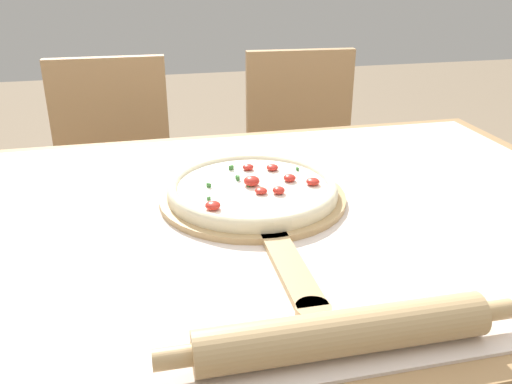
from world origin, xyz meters
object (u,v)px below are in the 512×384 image
object	(u,v)px
rolling_pin	(343,333)
pizza	(253,188)
chair_left	(115,177)
chair_right	(303,162)
pizza_peel	(255,202)

from	to	relation	value
rolling_pin	pizza	bearing A→B (deg)	91.27
rolling_pin	chair_left	world-z (taller)	chair_left
pizza	chair_left	xyz separation A→B (m)	(-0.30, 0.77, -0.26)
chair_right	chair_left	bearing A→B (deg)	-176.07
chair_left	pizza	bearing A→B (deg)	-67.73
pizza_peel	chair_right	bearing A→B (deg)	66.01
pizza_peel	chair_left	world-z (taller)	chair_left
pizza_peel	pizza	distance (m)	0.03
pizza_peel	pizza	xyz separation A→B (m)	(0.00, 0.02, 0.02)
chair_left	pizza_peel	bearing A→B (deg)	-68.34
pizza_peel	rolling_pin	xyz separation A→B (m)	(0.01, -0.43, 0.02)
rolling_pin	chair_left	size ratio (longest dim) A/B	0.51
pizza_peel	chair_left	bearing A→B (deg)	110.42
rolling_pin	chair_left	bearing A→B (deg)	104.03
pizza	rolling_pin	size ratio (longest dim) A/B	0.73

